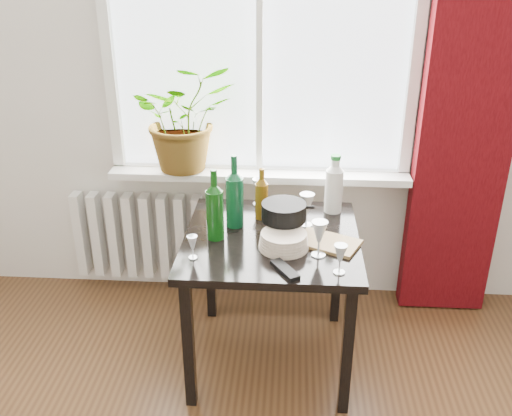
# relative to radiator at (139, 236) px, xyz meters

# --- Properties ---
(window) EXTENTS (1.72, 0.08, 1.62)m
(window) POSITION_rel_radiator_xyz_m (0.75, 0.04, 1.22)
(window) COLOR white
(window) RESTS_ON ground
(windowsill) EXTENTS (1.72, 0.20, 0.04)m
(windowsill) POSITION_rel_radiator_xyz_m (0.75, -0.03, 0.44)
(windowsill) COLOR white
(windowsill) RESTS_ON ground
(curtain) EXTENTS (0.50, 0.12, 2.56)m
(curtain) POSITION_rel_radiator_xyz_m (1.87, -0.06, 0.92)
(curtain) COLOR #390508
(curtain) RESTS_ON ground
(radiator) EXTENTS (0.80, 0.10, 0.55)m
(radiator) POSITION_rel_radiator_xyz_m (0.00, 0.00, 0.00)
(radiator) COLOR silver
(radiator) RESTS_ON ground
(table) EXTENTS (0.85, 0.85, 0.74)m
(table) POSITION_rel_radiator_xyz_m (0.85, -0.63, 0.27)
(table) COLOR black
(table) RESTS_ON ground
(potted_plant) EXTENTS (0.68, 0.63, 0.62)m
(potted_plant) POSITION_rel_radiator_xyz_m (0.33, -0.01, 0.77)
(potted_plant) COLOR #447D21
(potted_plant) RESTS_ON windowsill
(wine_bottle_left) EXTENTS (0.10, 0.10, 0.36)m
(wine_bottle_left) POSITION_rel_radiator_xyz_m (0.58, -0.66, 0.54)
(wine_bottle_left) COLOR #0B3D0D
(wine_bottle_left) RESTS_ON table
(wine_bottle_right) EXTENTS (0.10, 0.10, 0.38)m
(wine_bottle_right) POSITION_rel_radiator_xyz_m (0.66, -0.52, 0.55)
(wine_bottle_right) COLOR #0C4123
(wine_bottle_right) RESTS_ON table
(bottle_amber) EXTENTS (0.08, 0.08, 0.28)m
(bottle_amber) POSITION_rel_radiator_xyz_m (0.79, -0.43, 0.50)
(bottle_amber) COLOR brown
(bottle_amber) RESTS_ON table
(cleaning_bottle) EXTENTS (0.11, 0.11, 0.33)m
(cleaning_bottle) POSITION_rel_radiator_xyz_m (1.16, -0.32, 0.52)
(cleaning_bottle) COLOR silver
(cleaning_bottle) RESTS_ON table
(wineglass_front_right) EXTENTS (0.09, 0.09, 0.18)m
(wineglass_front_right) POSITION_rel_radiator_xyz_m (1.07, -0.81, 0.45)
(wineglass_front_right) COLOR silver
(wineglass_front_right) RESTS_ON table
(wineglass_far_right) EXTENTS (0.08, 0.08, 0.14)m
(wineglass_far_right) POSITION_rel_radiator_xyz_m (1.16, -0.95, 0.43)
(wineglass_far_right) COLOR silver
(wineglass_far_right) RESTS_ON table
(wineglass_back_center) EXTENTS (0.10, 0.10, 0.18)m
(wineglass_back_center) POSITION_rel_radiator_xyz_m (1.02, -0.50, 0.45)
(wineglass_back_center) COLOR #B3B9C1
(wineglass_back_center) RESTS_ON table
(wineglass_back_left) EXTENTS (0.07, 0.07, 0.15)m
(wineglass_back_left) POSITION_rel_radiator_xyz_m (0.76, -0.26, 0.44)
(wineglass_back_left) COLOR silver
(wineglass_back_left) RESTS_ON table
(wineglass_front_left) EXTENTS (0.06, 0.06, 0.11)m
(wineglass_front_left) POSITION_rel_radiator_xyz_m (0.50, -0.87, 0.42)
(wineglass_front_left) COLOR silver
(wineglass_front_left) RESTS_ON table
(plate_stack) EXTENTS (0.27, 0.27, 0.08)m
(plate_stack) POSITION_rel_radiator_xyz_m (0.91, -0.74, 0.40)
(plate_stack) COLOR beige
(plate_stack) RESTS_ON table
(fondue_pot) EXTENTS (0.31, 0.29, 0.17)m
(fondue_pot) POSITION_rel_radiator_xyz_m (0.91, -0.61, 0.44)
(fondue_pot) COLOR black
(fondue_pot) RESTS_ON table
(tv_remote) EXTENTS (0.14, 0.18, 0.02)m
(tv_remote) POSITION_rel_radiator_xyz_m (0.92, -0.96, 0.37)
(tv_remote) COLOR black
(tv_remote) RESTS_ON table
(cutting_board) EXTENTS (0.34, 0.29, 0.02)m
(cutting_board) POSITION_rel_radiator_xyz_m (1.12, -0.69, 0.37)
(cutting_board) COLOR olive
(cutting_board) RESTS_ON table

